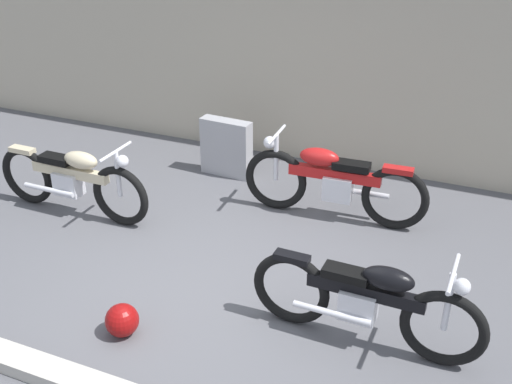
# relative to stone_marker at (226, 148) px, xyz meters

# --- Properties ---
(ground_plane) EXTENTS (40.00, 40.00, 0.00)m
(ground_plane) POSITION_rel_stone_marker_xyz_m (0.95, -2.53, -0.39)
(ground_plane) COLOR #56565B
(building_wall) EXTENTS (18.00, 0.30, 3.20)m
(building_wall) POSITION_rel_stone_marker_xyz_m (0.95, 1.03, 1.21)
(building_wall) COLOR #B2A893
(building_wall) RESTS_ON ground_plane
(stone_marker) EXTENTS (0.70, 0.24, 0.77)m
(stone_marker) POSITION_rel_stone_marker_xyz_m (0.00, 0.00, 0.00)
(stone_marker) COLOR #9E9EA3
(stone_marker) RESTS_ON ground_plane
(helmet) EXTENTS (0.30, 0.30, 0.30)m
(helmet) POSITION_rel_stone_marker_xyz_m (0.56, -3.31, -0.24)
(helmet) COLOR maroon
(helmet) RESTS_ON ground_plane
(motorcycle_black) EXTENTS (2.03, 0.57, 0.91)m
(motorcycle_black) POSITION_rel_stone_marker_xyz_m (2.53, -2.58, 0.05)
(motorcycle_black) COLOR black
(motorcycle_black) RESTS_ON ground_plane
(motorcycle_red) EXTENTS (2.17, 0.61, 0.97)m
(motorcycle_red) POSITION_rel_stone_marker_xyz_m (1.64, -0.59, 0.08)
(motorcycle_red) COLOR black
(motorcycle_red) RESTS_ON ground_plane
(motorcycle_cream) EXTENTS (2.08, 0.58, 0.93)m
(motorcycle_cream) POSITION_rel_stone_marker_xyz_m (-1.19, -1.69, 0.06)
(motorcycle_cream) COLOR black
(motorcycle_cream) RESTS_ON ground_plane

